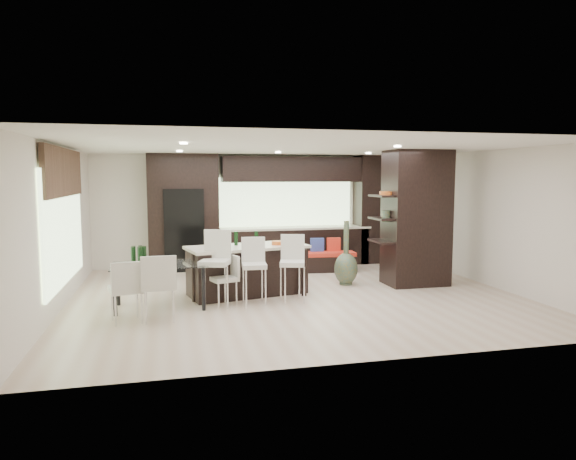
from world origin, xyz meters
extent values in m
plane|color=#C6AD98|center=(0.00, 0.00, 0.00)|extent=(8.00, 8.00, 0.00)
cube|color=silver|center=(0.00, 3.50, 1.35)|extent=(8.00, 0.02, 2.70)
cube|color=silver|center=(-4.00, 0.00, 1.35)|extent=(0.02, 7.00, 2.70)
cube|color=silver|center=(4.00, 0.00, 1.35)|extent=(0.02, 7.00, 2.70)
cube|color=white|center=(0.00, 0.00, 2.70)|extent=(8.00, 7.00, 0.02)
cube|color=#B2D199|center=(-3.96, 0.20, 1.35)|extent=(0.04, 3.20, 1.90)
cube|color=#B2D199|center=(0.60, 3.46, 1.55)|extent=(3.40, 0.04, 1.20)
cube|color=brown|center=(-3.93, 0.20, 2.25)|extent=(0.08, 3.00, 0.80)
cube|color=white|center=(0.00, 0.25, 2.68)|extent=(4.00, 3.00, 0.02)
cube|color=black|center=(0.50, 3.17, 1.35)|extent=(6.80, 0.68, 2.70)
cube|color=black|center=(-1.90, 3.12, 0.95)|extent=(0.90, 0.68, 1.90)
cube|color=black|center=(2.60, 0.40, 1.35)|extent=(1.20, 0.80, 2.70)
cube|color=black|center=(-0.85, 0.30, 0.45)|extent=(2.33, 1.38, 0.91)
cube|color=beige|center=(-1.52, -0.50, 0.52)|extent=(0.59, 0.59, 1.04)
cube|color=beige|center=(-0.85, -0.47, 0.46)|extent=(0.44, 0.44, 0.92)
cube|color=beige|center=(-0.18, -0.48, 0.47)|extent=(0.51, 0.51, 0.94)
cube|color=black|center=(1.37, 2.16, 0.22)|extent=(1.20, 0.55, 0.45)
cube|color=white|center=(-2.41, -0.36, 0.37)|extent=(1.55, 0.89, 0.74)
cube|color=beige|center=(-2.41, -1.12, 0.47)|extent=(0.52, 0.52, 0.95)
cube|color=beige|center=(-2.89, -1.10, 0.44)|extent=(0.57, 0.57, 0.87)
cube|color=beige|center=(-1.36, -0.36, 0.39)|extent=(0.53, 0.53, 0.77)
camera|label=1|loc=(-2.27, -8.99, 2.19)|focal=32.00mm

